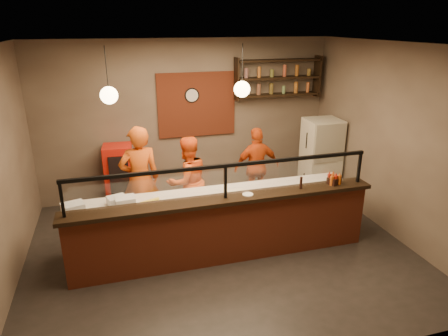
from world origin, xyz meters
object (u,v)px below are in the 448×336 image
object	(u,v)px
fridge	(320,158)
red_cooler	(120,176)
cook_right	(257,167)
condiment_caddy	(334,181)
pizza_dough	(239,195)
pepper_mill	(301,183)
cook_left	(140,180)
cook_mid	(188,181)
wall_clock	(192,95)

from	to	relation	value
fridge	red_cooler	xyz separation A→B (m)	(-4.05, 0.60, -0.19)
cook_right	fridge	bearing A→B (deg)	-179.82
cook_right	condiment_caddy	bearing A→B (deg)	108.19
pizza_dough	pepper_mill	world-z (taller)	pepper_mill
cook_left	fridge	bearing A→B (deg)	-179.71
cook_mid	pepper_mill	world-z (taller)	cook_mid
cook_left	pepper_mill	world-z (taller)	cook_left
wall_clock	cook_left	world-z (taller)	wall_clock
cook_mid	pepper_mill	distance (m)	2.06
cook_left	cook_right	distance (m)	2.35
red_cooler	cook_right	bearing A→B (deg)	-9.01
cook_left	cook_right	world-z (taller)	cook_left
pizza_dough	pepper_mill	bearing A→B (deg)	-22.97
cook_mid	fridge	size ratio (longest dim) A/B	1.00
cook_left	cook_mid	size ratio (longest dim) A/B	1.15
pizza_dough	condiment_caddy	world-z (taller)	condiment_caddy
fridge	red_cooler	bearing A→B (deg)	173.82
cook_mid	pizza_dough	xyz separation A→B (m)	(0.63, -0.98, 0.08)
pepper_mill	condiment_caddy	bearing A→B (deg)	2.72
cook_right	fridge	size ratio (longest dim) A/B	0.96
cook_left	cook_right	bearing A→B (deg)	-176.11
condiment_caddy	cook_mid	bearing A→B (deg)	147.74
wall_clock	pepper_mill	distance (m)	3.12
cook_right	pepper_mill	bearing A→B (deg)	89.82
pepper_mill	red_cooler	bearing A→B (deg)	137.51
cook_mid	condiment_caddy	bearing A→B (deg)	128.03
cook_left	condiment_caddy	bearing A→B (deg)	148.53
fridge	condiment_caddy	world-z (taller)	fridge
cook_mid	pepper_mill	size ratio (longest dim) A/B	8.69
cook_mid	red_cooler	distance (m)	1.59
condiment_caddy	pepper_mill	bearing A→B (deg)	-177.28
red_cooler	pizza_dough	bearing A→B (deg)	-44.59
pizza_dough	wall_clock	bearing A→B (deg)	95.53
wall_clock	pizza_dough	world-z (taller)	wall_clock
wall_clock	fridge	size ratio (longest dim) A/B	0.18
wall_clock	cook_right	xyz separation A→B (m)	(1.08, -0.95, -1.31)
fridge	pizza_dough	size ratio (longest dim) A/B	3.48
wall_clock	cook_right	bearing A→B (deg)	-41.41
cook_right	fridge	distance (m)	1.42
pepper_mill	cook_mid	bearing A→B (deg)	138.12
fridge	condiment_caddy	size ratio (longest dim) A/B	8.46
cook_left	cook_mid	world-z (taller)	cook_left
wall_clock	pepper_mill	size ratio (longest dim) A/B	1.59
red_cooler	condiment_caddy	size ratio (longest dim) A/B	6.50
wall_clock	pepper_mill	world-z (taller)	wall_clock
red_cooler	condiment_caddy	distance (m)	4.08
wall_clock	cook_mid	size ratio (longest dim) A/B	0.18
cook_right	fridge	world-z (taller)	fridge
red_cooler	pizza_dough	size ratio (longest dim) A/B	2.67
pepper_mill	wall_clock	bearing A→B (deg)	112.10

